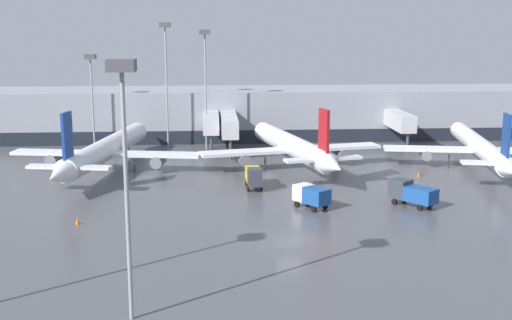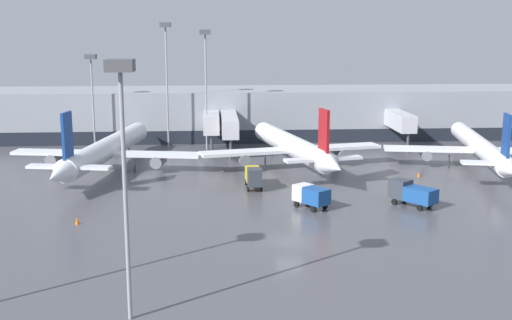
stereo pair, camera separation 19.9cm
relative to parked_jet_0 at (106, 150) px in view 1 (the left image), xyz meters
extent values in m
plane|color=#4C4C51|center=(22.40, -33.01, -3.06)|extent=(320.00, 320.00, 0.00)
cube|color=gray|center=(22.40, 28.99, 1.44)|extent=(160.00, 16.00, 9.00)
cube|color=#1E232D|center=(22.40, 20.94, -1.86)|extent=(156.80, 0.10, 2.40)
cube|color=#BCBCC1|center=(17.99, 13.50, 1.54)|extent=(2.60, 15.00, 2.80)
cylinder|color=#3F4247|center=(17.99, 6.60, -1.46)|extent=(0.44, 0.44, 3.20)
cube|color=#BCBCC1|center=(15.03, 15.68, 1.54)|extent=(2.60, 10.63, 2.80)
cylinder|color=#3F4247|center=(15.03, 10.96, -1.46)|extent=(0.44, 0.44, 3.20)
cube|color=#BCBCC1|center=(47.19, 15.56, 1.54)|extent=(2.60, 10.86, 2.80)
cylinder|color=#3F4247|center=(47.19, 10.73, -1.46)|extent=(0.44, 0.44, 3.20)
cylinder|color=silver|center=(0.14, 0.81, 0.06)|extent=(8.28, 31.21, 3.06)
cone|color=silver|center=(3.06, 17.82, 0.06)|extent=(3.43, 3.81, 2.90)
cone|color=silver|center=(-2.88, -16.80, 0.06)|extent=(3.49, 4.99, 2.75)
cube|color=silver|center=(0.01, 0.04, -0.55)|extent=(27.37, 7.58, 0.44)
cube|color=silver|center=(-2.28, -13.31, 0.37)|extent=(10.49, 3.42, 0.35)
cube|color=navy|center=(-2.28, -13.31, 4.03)|extent=(0.81, 2.74, 6.11)
cylinder|color=slate|center=(-7.51, 1.33, -1.48)|extent=(2.22, 3.56, 1.68)
cylinder|color=slate|center=(7.53, -1.25, -1.48)|extent=(2.22, 3.56, 1.68)
cylinder|color=#2D2D33|center=(1.85, 10.79, -2.19)|extent=(0.20, 0.20, 1.74)
cylinder|color=#2D2D33|center=(-4.42, 0.01, -2.19)|extent=(0.20, 0.20, 1.74)
cylinder|color=#2D2D33|center=(4.17, -1.46, -2.19)|extent=(0.20, 0.20, 1.74)
cylinder|color=white|center=(54.23, -0.79, 0.09)|extent=(8.30, 30.85, 2.65)
cone|color=white|center=(57.35, 15.82, 0.09)|extent=(3.01, 3.33, 2.52)
cone|color=white|center=(51.02, -17.93, 0.09)|extent=(3.08, 4.35, 2.38)
cube|color=white|center=(54.09, -1.55, -0.44)|extent=(27.61, 8.15, 0.44)
cube|color=white|center=(51.61, -14.76, 0.35)|extent=(10.60, 3.65, 0.35)
cube|color=navy|center=(51.61, -14.76, 3.72)|extent=(0.87, 2.84, 5.68)
cylinder|color=slate|center=(46.52, -0.13, -1.24)|extent=(2.07, 3.66, 1.46)
cylinder|color=#2D2D33|center=(56.08, 9.07, -2.08)|extent=(0.20, 0.20, 1.95)
cylinder|color=#2D2D33|center=(49.62, -1.50, -2.08)|extent=(0.20, 0.20, 1.95)
cylinder|color=#2D2D33|center=(58.27, -3.12, -2.08)|extent=(0.20, 0.20, 1.95)
cylinder|color=silver|center=(26.58, 0.60, 0.28)|extent=(8.80, 27.05, 3.00)
cone|color=silver|center=(23.29, 15.41, 0.28)|extent=(3.49, 3.83, 2.85)
cone|color=silver|center=(30.01, -14.79, 0.28)|extent=(3.61, 4.97, 2.70)
cube|color=silver|center=(26.73, -0.06, -0.32)|extent=(27.01, 8.97, 0.44)
cube|color=silver|center=(29.29, -11.54, 0.58)|extent=(10.39, 3.97, 0.35)
cube|color=maroon|center=(29.29, -11.54, 4.07)|extent=(0.97, 2.88, 5.79)
cylinder|color=slate|center=(19.36, -1.70, -1.23)|extent=(2.37, 3.78, 1.65)
cylinder|color=slate|center=(34.10, 1.58, -1.23)|extent=(2.37, 3.78, 1.65)
cylinder|color=#2D2D33|center=(24.68, 9.18, -2.07)|extent=(0.20, 0.20, 1.99)
cylinder|color=#2D2D33|center=(22.67, -1.66, -2.07)|extent=(0.20, 0.20, 1.99)
cylinder|color=#2D2D33|center=(31.09, 0.22, -2.07)|extent=(0.20, 0.20, 1.99)
cube|color=gold|center=(20.34, -10.52, -1.53)|extent=(1.89, 3.47, 1.65)
cube|color=#333842|center=(20.40, -13.28, -1.27)|extent=(1.77, 2.14, 2.18)
cylinder|color=black|center=(21.22, -13.35, -2.71)|extent=(0.26, 0.71, 0.70)
cylinder|color=black|center=(19.59, -13.38, -2.71)|extent=(0.26, 0.71, 0.70)
cylinder|color=black|center=(21.15, -9.90, -2.71)|extent=(0.26, 0.71, 0.70)
cylinder|color=black|center=(19.51, -9.93, -2.71)|extent=(0.26, 0.71, 0.70)
cube|color=#19478C|center=(26.70, -22.28, -1.49)|extent=(3.22, 3.34, 1.74)
cube|color=silver|center=(25.43, -20.58, -1.44)|extent=(2.53, 2.46, 1.83)
cylinder|color=black|center=(24.65, -21.08, -2.71)|extent=(0.62, 0.71, 0.70)
cylinder|color=black|center=(26.13, -19.97, -2.71)|extent=(0.62, 0.71, 0.70)
cylinder|color=black|center=(26.24, -23.20, -2.71)|extent=(0.62, 0.71, 0.70)
cylinder|color=black|center=(27.72, -22.10, -2.71)|extent=(0.62, 0.71, 0.70)
cube|color=#19478C|center=(38.54, -22.42, -1.54)|extent=(3.78, 4.00, 1.65)
cube|color=#333842|center=(36.85, -20.25, -1.29)|extent=(2.88, 2.90, 2.14)
cylinder|color=black|center=(36.04, -20.78, -2.71)|extent=(0.63, 0.71, 0.70)
cylinder|color=black|center=(37.55, -19.60, -2.71)|extent=(0.63, 0.71, 0.70)
cylinder|color=black|center=(38.16, -23.49, -2.71)|extent=(0.63, 0.71, 0.70)
cylinder|color=black|center=(39.67, -22.30, -2.71)|extent=(0.63, 0.71, 0.70)
cone|color=orange|center=(1.08, -25.97, -2.66)|extent=(0.44, 0.44, 0.79)
cone|color=orange|center=(43.47, -6.70, -2.70)|extent=(0.41, 0.41, 0.71)
cylinder|color=gray|center=(14.21, 15.75, 6.47)|extent=(0.30, 0.30, 19.06)
cube|color=#4C4C51|center=(14.21, 15.75, 16.40)|extent=(1.80, 1.80, 0.80)
cylinder|color=gray|center=(7.65, 18.03, 7.06)|extent=(0.30, 0.30, 20.23)
cube|color=#4C4C51|center=(7.65, 18.03, 17.57)|extent=(1.80, 1.80, 0.80)
cylinder|color=gray|center=(9.36, -48.83, 5.50)|extent=(0.30, 0.30, 17.13)
cube|color=#4C4C51|center=(9.36, -48.83, 14.47)|extent=(1.80, 1.80, 0.80)
cylinder|color=gray|center=(-4.93, 18.82, 4.46)|extent=(0.30, 0.30, 15.03)
cube|color=#4C4C51|center=(-4.93, 18.82, 12.37)|extent=(1.80, 1.80, 0.80)
camera|label=1|loc=(15.09, -90.94, 16.69)|focal=45.00mm
camera|label=2|loc=(15.28, -90.95, 16.69)|focal=45.00mm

